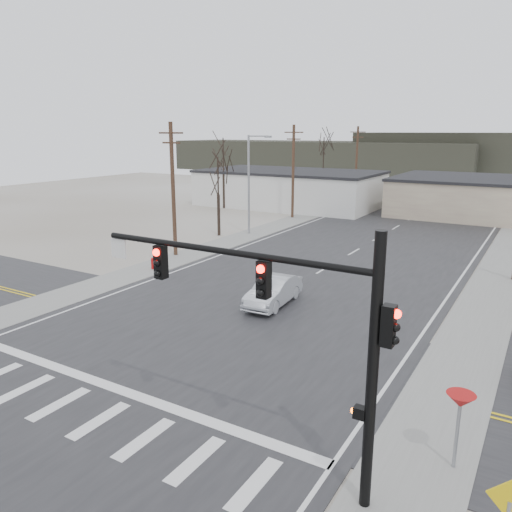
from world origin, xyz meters
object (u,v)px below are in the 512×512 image
at_px(sedan_crossing, 273,291).
at_px(car_far_b, 417,189).
at_px(traffic_signal_mast, 301,321).
at_px(fire_hydrant, 153,263).
at_px(car_far_a, 452,202).

distance_m(sedan_crossing, car_far_b, 55.84).
distance_m(traffic_signal_mast, fire_hydrant, 23.39).
relative_size(sedan_crossing, car_far_b, 1.10).
bearing_deg(sedan_crossing, traffic_signal_mast, -62.38).
xyz_separation_m(fire_hydrant, car_far_a, (12.67, 40.00, 0.43)).
xyz_separation_m(traffic_signal_mast, car_far_a, (-5.42, 54.20, -3.79)).
height_order(sedan_crossing, car_far_b, sedan_crossing).
height_order(fire_hydrant, car_far_a, car_far_a).
relative_size(fire_hydrant, car_far_a, 0.15).
bearing_deg(car_far_b, fire_hydrant, -118.28).
bearing_deg(car_far_b, car_far_a, -83.67).
bearing_deg(sedan_crossing, car_far_a, 83.34).
bearing_deg(traffic_signal_mast, fire_hydrant, 141.87).
height_order(traffic_signal_mast, car_far_a, traffic_signal_mast).
relative_size(car_far_a, car_far_b, 1.37).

